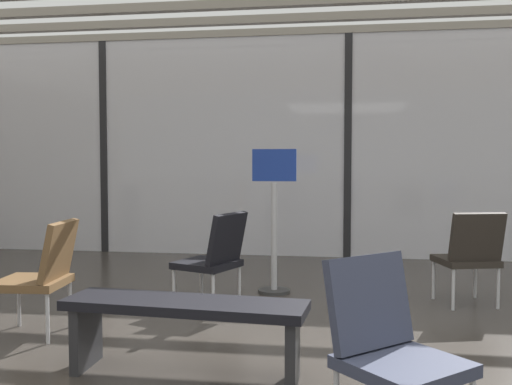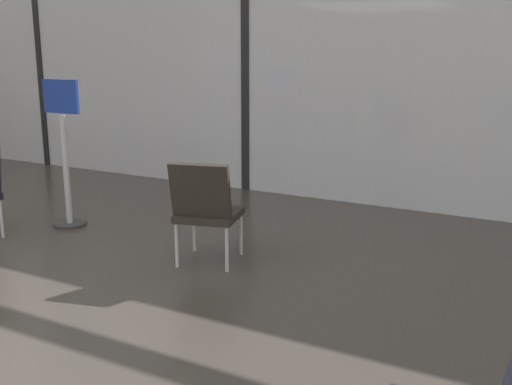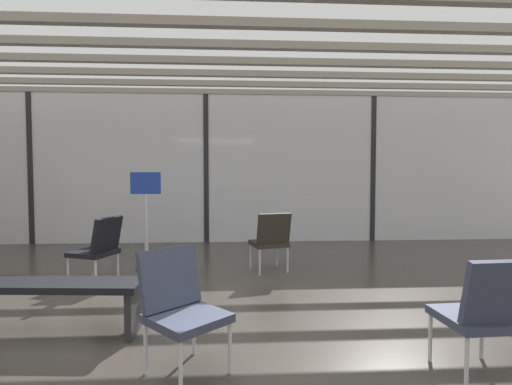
# 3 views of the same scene
# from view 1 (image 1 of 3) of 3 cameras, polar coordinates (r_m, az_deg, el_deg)

# --- Properties ---
(glass_curtain_wall) EXTENTS (14.00, 0.08, 3.04)m
(glass_curtain_wall) POSITION_cam_1_polar(r_m,az_deg,el_deg) (7.98, 9.07, 4.53)
(glass_curtain_wall) COLOR silver
(glass_curtain_wall) RESTS_ON ground
(window_mullion_0) EXTENTS (0.10, 0.12, 3.04)m
(window_mullion_0) POSITION_cam_1_polar(r_m,az_deg,el_deg) (8.70, -14.73, 4.34)
(window_mullion_0) COLOR black
(window_mullion_0) RESTS_ON ground
(window_mullion_1) EXTENTS (0.10, 0.12, 3.04)m
(window_mullion_1) POSITION_cam_1_polar(r_m,az_deg,el_deg) (7.98, 9.07, 4.53)
(window_mullion_1) COLOR black
(window_mullion_1) RESTS_ON ground
(parked_airplane) EXTENTS (12.04, 4.19, 4.19)m
(parked_airplane) POSITION_cam_1_polar(r_m,az_deg,el_deg) (14.53, 14.43, 6.07)
(parked_airplane) COLOR silver
(parked_airplane) RESTS_ON ground
(lounge_chair_0) EXTENTS (0.71, 0.71, 0.87)m
(lounge_chair_0) POSITION_cam_1_polar(r_m,az_deg,el_deg) (2.80, 13.00, -14.07)
(lounge_chair_0) COLOR #33384C
(lounge_chair_0) RESTS_ON ground
(lounge_chair_1) EXTENTS (0.60, 0.63, 0.87)m
(lounge_chair_1) POSITION_cam_1_polar(r_m,az_deg,el_deg) (5.59, 20.42, -5.57)
(lounge_chair_1) COLOR #28231E
(lounge_chair_1) RESTS_ON ground
(lounge_chair_2) EXTENTS (0.66, 0.64, 0.87)m
(lounge_chair_2) POSITION_cam_1_polar(r_m,az_deg,el_deg) (5.13, -4.06, -6.15)
(lounge_chair_2) COLOR black
(lounge_chair_2) RESTS_ON ground
(lounge_chair_5) EXTENTS (0.56, 0.52, 0.87)m
(lounge_chair_5) POSITION_cam_1_polar(r_m,az_deg,el_deg) (4.67, -20.33, -7.25)
(lounge_chair_5) COLOR brown
(lounge_chair_5) RESTS_ON ground
(waiting_bench) EXTENTS (1.53, 0.52, 0.47)m
(waiting_bench) POSITION_cam_1_polar(r_m,az_deg,el_deg) (3.63, -7.05, -12.17)
(waiting_bench) COLOR black
(waiting_bench) RESTS_ON ground
(info_sign) EXTENTS (0.44, 0.32, 1.44)m
(info_sign) POSITION_cam_1_polar(r_m,az_deg,el_deg) (5.77, 1.81, -3.27)
(info_sign) COLOR #333333
(info_sign) RESTS_ON ground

